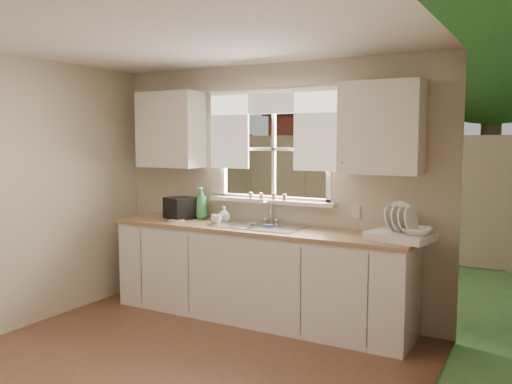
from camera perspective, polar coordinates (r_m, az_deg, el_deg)
The scene contains 20 objects.
room_walls at distance 3.76m, azimuth -12.85°, elevation -2.49°, with size 3.62×4.02×2.50m.
ceiling at distance 3.84m, azimuth -12.61°, elevation 16.61°, with size 3.60×4.00×0.02m, color silver.
window at distance 5.44m, azimuth 1.80°, elevation 2.79°, with size 1.38×0.16×1.06m.
curtains at distance 5.39m, azimuth 1.56°, elevation 7.53°, with size 1.50×0.03×0.81m.
base_cabinets at distance 5.32m, azimuth 0.16°, elevation -8.73°, with size 3.00×0.62×0.87m, color white.
countertop at distance 5.23m, azimuth 0.16°, elevation -3.90°, with size 3.04×0.65×0.04m, color #A57A52.
upper_cabinet_left at distance 5.91m, azimuth -9.00°, elevation 6.49°, with size 0.70×0.33×0.80m, color white.
upper_cabinet_right at distance 4.85m, azimuth 13.08°, elevation 6.59°, with size 0.70×0.33×0.80m, color white.
wall_outlet at distance 5.12m, azimuth 10.48°, elevation -2.04°, with size 0.08×0.01×0.12m, color beige.
sill_jars at distance 5.43m, azimuth 1.22°, elevation -0.45°, with size 0.42×0.04×0.06m.
backyard at distance 11.53m, azimuth 19.86°, elevation 13.87°, with size 20.00×10.00×6.13m.
sink at distance 5.26m, azimuth 0.33°, elevation -4.41°, with size 0.88×0.52×0.40m.
dish_rack at distance 4.71m, azimuth 14.99°, elevation -4.12°, with size 0.58×0.48×0.32m.
bowl at distance 4.62m, azimuth 16.55°, elevation -3.95°, with size 0.25×0.25×0.06m, color white.
soap_bottle_a at distance 5.75m, azimuth -5.78°, elevation -1.15°, with size 0.13×0.13×0.34m, color green.
soap_bottle_b at distance 5.91m, azimuth -7.74°, elevation -1.78°, with size 0.08×0.08×0.17m, color #2E3CAC.
soap_bottle_c at distance 5.55m, azimuth -3.39°, elevation -2.33°, with size 0.12×0.12×0.16m, color beige.
saucer at distance 5.64m, azimuth -8.37°, elevation -2.98°, with size 0.17×0.17×0.01m, color silver.
cup at distance 5.43m, azimuth -4.21°, elevation -2.86°, with size 0.11×0.11×0.09m, color white.
black_appliance at distance 5.80m, azimuth -7.93°, elevation -1.68°, with size 0.30×0.26×0.22m, color black.
Camera 1 is at (2.50, -2.83, 1.77)m, focal length 38.00 mm.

